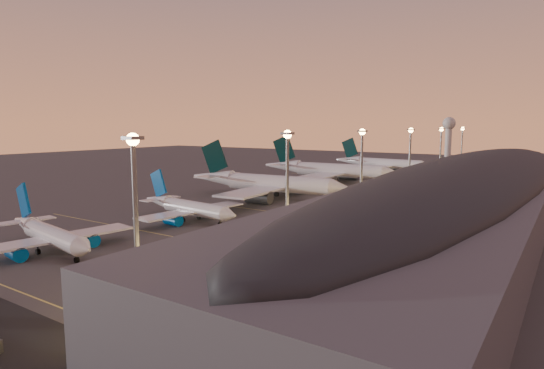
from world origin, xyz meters
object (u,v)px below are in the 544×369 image
Objects in this scene: airliner_narrow_north at (188,207)px; baggage_tug_c at (253,235)px; airliner_wide_near at (265,183)px; airliner_wide_mid at (328,170)px; baggage_tug_b at (150,283)px; airliner_wide_far at (381,163)px; radar_tower at (449,132)px; airliner_narrow_south at (48,234)px; baggage_tug_a at (111,289)px; baggage_tug_d at (97,263)px.

baggage_tug_c is (27.48, -5.92, -3.11)m from airliner_narrow_north.
airliner_wide_mid is at bearing 87.78° from airliner_wide_near.
airliner_wide_far is at bearing 77.87° from baggage_tug_b.
radar_tower reaches higher than baggage_tug_c.
airliner_narrow_north is 249.59m from radar_tower.
airliner_narrow_south is 33.43m from baggage_tug_a.
airliner_narrow_north is 1.19× the size of radar_tower.
airliner_wide_far is 15.13× the size of baggage_tug_a.
baggage_tug_b is at bearing 4.27° from airliner_narrow_south.
baggage_tug_d is at bearing 151.77° from baggage_tug_a.
baggage_tug_b is 0.94× the size of baggage_tug_c.
airliner_narrow_north is at bearing 112.08° from baggage_tug_d.
baggage_tug_c is at bearing -72.21° from airliner_wide_far.
airliner_wide_far is at bearing 98.49° from airliner_narrow_south.
airliner_narrow_south is 9.61× the size of baggage_tug_a.
airliner_narrow_north is at bearing -88.58° from airliner_wide_mid.
baggage_tug_b is at bearing 60.55° from baggage_tug_a.
airliner_narrow_north is 9.67× the size of baggage_tug_a.
airliner_wide_far is 93.58m from radar_tower.
radar_tower reaches higher than baggage_tug_b.
airliner_wide_far is at bearing -99.94° from radar_tower.
baggage_tug_a is (31.14, -206.12, -4.45)m from airliner_wide_far.
airliner_narrow_north is 56.87m from baggage_tug_a.
airliner_narrow_north reaches higher than baggage_tug_a.
baggage_tug_d is (1.02, -289.33, -21.37)m from radar_tower.
airliner_narrow_south reaches higher than baggage_tug_c.
airliner_wide_near reaches higher than airliner_narrow_north.
airliner_wide_near is at bearing -89.98° from airliner_wide_mid.
airliner_narrow_north is at bearing -93.37° from radar_tower.
airliner_wide_mid is at bearing 83.56° from baggage_tug_b.
baggage_tug_c is 36.88m from baggage_tug_d.
airliner_narrow_south is 0.99× the size of airliner_narrow_north.
baggage_tug_a reaches higher than baggage_tug_b.
airliner_narrow_south is at bearing -93.37° from radar_tower.
airliner_wide_near is at bearing -95.30° from radar_tower.
airliner_narrow_south is 85.18m from airliner_wide_near.
radar_tower is 8.99× the size of baggage_tug_c.
airliner_narrow_north is at bearing 153.71° from baggage_tug_c.
airliner_wide_near reaches higher than baggage_tug_d.
radar_tower is (15.88, 90.66, 16.88)m from airliner_wide_far.
airliner_wide_mid reaches higher than airliner_wide_near.
baggage_tug_c is at bearing -5.74° from airliner_narrow_north.
baggage_tug_a is 1.18× the size of baggage_tug_b.
airliner_narrow_north is at bearing -81.71° from airliner_wide_far.
baggage_tug_b is at bearing -45.99° from airliner_narrow_north.
baggage_tug_d is at bearing -83.35° from airliner_wide_mid.
baggage_tug_d is (19.89, -86.01, -4.96)m from airliner_wide_near.
airliner_narrow_north is 54.07m from baggage_tug_b.
airliner_wide_far is at bearing 95.98° from baggage_tug_d.
radar_tower is 290.12m from baggage_tug_d.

